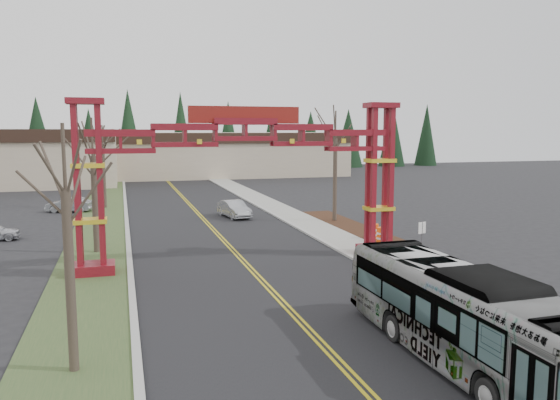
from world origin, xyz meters
name	(u,v)px	position (x,y,z in m)	size (l,w,h in m)	color
road	(223,240)	(0.00, 25.00, 0.01)	(12.00, 110.00, 0.02)	black
lane_line_left	(221,240)	(-0.12, 25.00, 0.03)	(0.12, 100.00, 0.01)	gold
lane_line_right	(225,240)	(0.12, 25.00, 0.03)	(0.12, 100.00, 0.01)	gold
curb_right	(309,234)	(6.15, 25.00, 0.07)	(0.30, 110.00, 0.15)	#AAAAA5
sidewalk_right	(328,233)	(7.60, 25.00, 0.08)	(2.60, 110.00, 0.14)	gray
landscape_strip	(499,288)	(10.20, 10.00, 0.06)	(2.60, 50.00, 0.12)	black
grass_median	(98,246)	(-8.00, 25.00, 0.04)	(4.00, 110.00, 0.08)	#344D26
curb_left	(128,244)	(-6.15, 25.00, 0.07)	(0.30, 110.00, 0.15)	#AAAAA5
gateway_arch	(245,156)	(0.00, 18.00, 5.98)	(18.20, 1.60, 8.90)	maroon
retail_building_east	(223,154)	(10.00, 79.95, 3.51)	(38.00, 20.30, 7.00)	#BBA78F
conifer_treeline	(158,135)	(0.25, 92.00, 6.49)	(116.10, 5.60, 13.00)	black
transit_bus	(462,316)	(3.69, 3.54, 1.55)	(2.60, 11.10, 3.09)	#A6A7AD
silver_sedan	(234,209)	(2.65, 34.24, 0.72)	(1.53, 4.38, 1.44)	#A5A8AD
parked_car_far_a	(70,205)	(-11.00, 41.41, 0.68)	(1.43, 4.10, 1.35)	#94999B
bare_tree_median_near	(66,191)	(-8.00, 6.21, 5.56)	(2.93, 2.93, 7.54)	#382D26
bare_tree_median_mid	(93,157)	(-8.00, 23.26, 5.80)	(3.41, 3.41, 8.08)	#382D26
bare_tree_median_far	(103,147)	(-8.00, 43.19, 5.83)	(2.96, 2.96, 7.83)	#382D26
bare_tree_right_far	(335,139)	(10.00, 29.81, 6.65)	(3.31, 3.31, 8.88)	#382D26
street_sign	(422,234)	(9.36, 15.44, 1.67)	(0.52, 0.20, 2.33)	#3F3F44
barrel_south	(416,253)	(9.44, 16.11, 0.45)	(0.49, 0.49, 0.90)	#FF580E
barrel_mid	(381,236)	(9.67, 20.93, 0.54)	(0.58, 0.58, 1.07)	#FF580E
barrel_north	(374,232)	(9.75, 22.09, 0.55)	(0.60, 0.60, 1.11)	#FF580E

